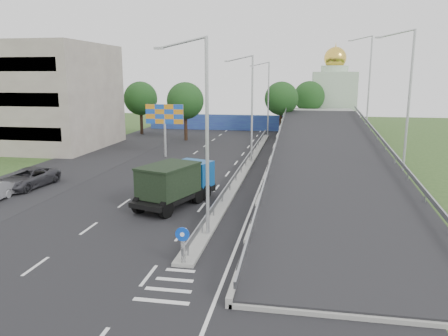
% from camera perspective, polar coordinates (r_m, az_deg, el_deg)
% --- Properties ---
extents(ground, '(160.00, 160.00, 0.00)m').
position_cam_1_polar(ground, '(18.21, -7.21, -15.48)').
color(ground, '#2D4C1E').
rests_on(ground, ground).
extents(road_surface, '(26.00, 90.00, 0.04)m').
position_cam_1_polar(road_surface, '(37.23, -2.53, -1.04)').
color(road_surface, black).
rests_on(road_surface, ground).
extents(parking_strip, '(8.00, 90.00, 0.05)m').
position_cam_1_polar(parking_strip, '(41.99, -20.12, -0.28)').
color(parking_strip, black).
rests_on(parking_strip, ground).
extents(median, '(1.00, 44.00, 0.20)m').
position_cam_1_polar(median, '(40.56, 2.84, 0.18)').
color(median, gray).
rests_on(median, ground).
extents(overpass_ramp, '(10.00, 50.00, 3.50)m').
position_cam_1_polar(overpass_ramp, '(40.02, 13.59, 2.10)').
color(overpass_ramp, gray).
rests_on(overpass_ramp, ground).
extents(median_guardrail, '(0.09, 44.00, 0.71)m').
position_cam_1_polar(median_guardrail, '(40.43, 2.85, 1.08)').
color(median_guardrail, gray).
rests_on(median_guardrail, median).
extents(sign_bollard, '(0.64, 0.23, 1.67)m').
position_cam_1_polar(sign_bollard, '(19.68, -5.39, -9.97)').
color(sign_bollard, black).
rests_on(sign_bollard, median).
extents(lamp_post_near, '(2.74, 0.18, 10.08)m').
position_cam_1_polar(lamp_post_near, '(22.09, -2.71, 5.30)').
color(lamp_post_near, '#B2B5B7').
rests_on(lamp_post_near, median).
extents(lamp_post_mid, '(2.74, 0.18, 10.08)m').
position_cam_1_polar(lamp_post_mid, '(41.76, 3.43, 8.42)').
color(lamp_post_mid, '#B2B5B7').
rests_on(lamp_post_mid, median).
extents(lamp_post_far, '(2.74, 0.18, 10.08)m').
position_cam_1_polar(lamp_post_far, '(61.64, 5.65, 9.51)').
color(lamp_post_far, '#B2B5B7').
rests_on(lamp_post_far, median).
extents(beige_building, '(24.00, 14.00, 12.00)m').
position_cam_1_polar(beige_building, '(58.95, -26.61, 8.41)').
color(beige_building, gray).
rests_on(beige_building, ground).
extents(blue_wall, '(30.00, 0.50, 2.40)m').
position_cam_1_polar(blue_wall, '(68.37, 2.52, 5.92)').
color(blue_wall, '#2A2F9B').
rests_on(blue_wall, ground).
extents(church, '(7.00, 7.00, 13.80)m').
position_cam_1_polar(church, '(75.62, 14.10, 9.28)').
color(church, '#B2CCAD').
rests_on(church, ground).
extents(billboard, '(4.00, 0.24, 5.50)m').
position_cam_1_polar(billboard, '(45.78, -7.77, 6.60)').
color(billboard, '#B2B5B7').
rests_on(billboard, ground).
extents(tree_left_mid, '(4.80, 4.80, 7.60)m').
position_cam_1_polar(tree_left_mid, '(57.47, -5.07, 8.72)').
color(tree_left_mid, black).
rests_on(tree_left_mid, ground).
extents(tree_median_far, '(4.80, 4.80, 7.60)m').
position_cam_1_polar(tree_median_far, '(63.54, 7.50, 8.97)').
color(tree_median_far, black).
rests_on(tree_median_far, ground).
extents(tree_left_far, '(4.80, 4.80, 7.60)m').
position_cam_1_polar(tree_left_far, '(64.70, -10.84, 8.91)').
color(tree_left_far, black).
rests_on(tree_left_far, ground).
extents(tree_ramp_far, '(4.80, 4.80, 7.60)m').
position_cam_1_polar(tree_ramp_far, '(70.47, 11.07, 9.14)').
color(tree_ramp_far, black).
rests_on(tree_ramp_far, ground).
extents(dump_truck, '(4.31, 6.89, 2.86)m').
position_cam_1_polar(dump_truck, '(28.65, -6.28, -1.82)').
color(dump_truck, black).
rests_on(dump_truck, ground).
extents(parked_car_c, '(2.88, 5.49, 1.47)m').
position_cam_1_polar(parked_car_c, '(36.37, -24.24, -1.23)').
color(parked_car_c, '#333237').
rests_on(parked_car_c, ground).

